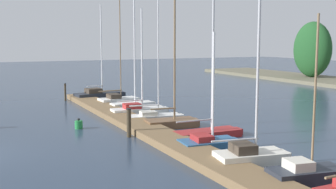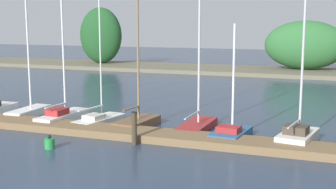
{
  "view_description": "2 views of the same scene",
  "coord_description": "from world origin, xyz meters",
  "px_view_note": "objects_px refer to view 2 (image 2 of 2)",
  "views": [
    {
      "loc": [
        19.2,
        0.23,
        4.91
      ],
      "look_at": [
        -4.53,
        11.78,
        1.46
      ],
      "focal_mm": 44.86,
      "sensor_mm": 36.0,
      "label": 1
    },
    {
      "loc": [
        7.62,
        -9.62,
        5.3
      ],
      "look_at": [
        0.05,
        10.55,
        1.81
      ],
      "focal_mm": 47.61,
      "sensor_mm": 36.0,
      "label": 2
    }
  ],
  "objects_px": {
    "sailboat_7": "(231,132)",
    "sailboat_3": "(64,115)",
    "sailboat_2": "(30,108)",
    "sailboat_8": "(298,135)",
    "sailboat_5": "(138,119)",
    "mooring_piling_1": "(134,128)",
    "sailboat_6": "(198,122)",
    "channel_buoy_1": "(50,143)",
    "sailboat_4": "(100,118)"
  },
  "relations": [
    {
      "from": "sailboat_4",
      "to": "sailboat_8",
      "type": "height_order",
      "value": "sailboat_4"
    },
    {
      "from": "sailboat_7",
      "to": "sailboat_8",
      "type": "distance_m",
      "value": 2.96
    },
    {
      "from": "sailboat_2",
      "to": "sailboat_4",
      "type": "bearing_deg",
      "value": -97.06
    },
    {
      "from": "sailboat_2",
      "to": "mooring_piling_1",
      "type": "xyz_separation_m",
      "value": [
        8.17,
        -3.47,
        0.31
      ]
    },
    {
      "from": "sailboat_3",
      "to": "mooring_piling_1",
      "type": "distance_m",
      "value": 6.2
    },
    {
      "from": "channel_buoy_1",
      "to": "sailboat_5",
      "type": "bearing_deg",
      "value": 69.14
    },
    {
      "from": "sailboat_3",
      "to": "mooring_piling_1",
      "type": "relative_size",
      "value": 4.67
    },
    {
      "from": "mooring_piling_1",
      "to": "sailboat_5",
      "type": "bearing_deg",
      "value": 111.74
    },
    {
      "from": "sailboat_3",
      "to": "mooring_piling_1",
      "type": "xyz_separation_m",
      "value": [
        5.5,
        -2.83,
        0.36
      ]
    },
    {
      "from": "sailboat_2",
      "to": "mooring_piling_1",
      "type": "distance_m",
      "value": 8.88
    },
    {
      "from": "sailboat_6",
      "to": "sailboat_8",
      "type": "distance_m",
      "value": 5.06
    },
    {
      "from": "sailboat_3",
      "to": "sailboat_7",
      "type": "height_order",
      "value": "sailboat_3"
    },
    {
      "from": "sailboat_6",
      "to": "mooring_piling_1",
      "type": "bearing_deg",
      "value": 155.93
    },
    {
      "from": "sailboat_3",
      "to": "channel_buoy_1",
      "type": "distance_m",
      "value": 5.2
    },
    {
      "from": "sailboat_3",
      "to": "sailboat_6",
      "type": "height_order",
      "value": "sailboat_6"
    },
    {
      "from": "sailboat_2",
      "to": "sailboat_8",
      "type": "height_order",
      "value": "sailboat_2"
    },
    {
      "from": "sailboat_3",
      "to": "sailboat_8",
      "type": "xyz_separation_m",
      "value": [
        12.21,
        -0.21,
        0.05
      ]
    },
    {
      "from": "channel_buoy_1",
      "to": "mooring_piling_1",
      "type": "bearing_deg",
      "value": 29.85
    },
    {
      "from": "sailboat_8",
      "to": "sailboat_6",
      "type": "bearing_deg",
      "value": 87.34
    },
    {
      "from": "sailboat_5",
      "to": "sailboat_2",
      "type": "bearing_deg",
      "value": 93.85
    },
    {
      "from": "sailboat_5",
      "to": "mooring_piling_1",
      "type": "bearing_deg",
      "value": -151.65
    },
    {
      "from": "sailboat_2",
      "to": "channel_buoy_1",
      "type": "relative_size",
      "value": 13.92
    },
    {
      "from": "sailboat_5",
      "to": "sailboat_8",
      "type": "relative_size",
      "value": 1.17
    },
    {
      "from": "sailboat_4",
      "to": "sailboat_8",
      "type": "distance_m",
      "value": 10.12
    },
    {
      "from": "sailboat_3",
      "to": "sailboat_8",
      "type": "bearing_deg",
      "value": -88.27
    },
    {
      "from": "sailboat_3",
      "to": "sailboat_6",
      "type": "relative_size",
      "value": 0.96
    },
    {
      "from": "sailboat_6",
      "to": "channel_buoy_1",
      "type": "relative_size",
      "value": 12.08
    },
    {
      "from": "sailboat_8",
      "to": "channel_buoy_1",
      "type": "relative_size",
      "value": 11.95
    },
    {
      "from": "sailboat_5",
      "to": "sailboat_3",
      "type": "bearing_deg",
      "value": 100.72
    },
    {
      "from": "sailboat_2",
      "to": "sailboat_6",
      "type": "xyz_separation_m",
      "value": [
        9.94,
        0.26,
        -0.06
      ]
    },
    {
      "from": "sailboat_8",
      "to": "channel_buoy_1",
      "type": "bearing_deg",
      "value": 124.13
    },
    {
      "from": "channel_buoy_1",
      "to": "sailboat_3",
      "type": "bearing_deg",
      "value": 117.11
    },
    {
      "from": "sailboat_3",
      "to": "channel_buoy_1",
      "type": "bearing_deg",
      "value": -150.16
    },
    {
      "from": "sailboat_3",
      "to": "sailboat_7",
      "type": "relative_size",
      "value": 1.31
    },
    {
      "from": "sailboat_3",
      "to": "sailboat_4",
      "type": "bearing_deg",
      "value": -81.63
    },
    {
      "from": "sailboat_3",
      "to": "sailboat_6",
      "type": "bearing_deg",
      "value": -80.26
    },
    {
      "from": "sailboat_7",
      "to": "channel_buoy_1",
      "type": "height_order",
      "value": "sailboat_7"
    },
    {
      "from": "sailboat_5",
      "to": "channel_buoy_1",
      "type": "relative_size",
      "value": 13.97
    },
    {
      "from": "sailboat_6",
      "to": "mooring_piling_1",
      "type": "distance_m",
      "value": 4.14
    },
    {
      "from": "sailboat_8",
      "to": "sailboat_3",
      "type": "bearing_deg",
      "value": 98.97
    },
    {
      "from": "sailboat_5",
      "to": "sailboat_8",
      "type": "height_order",
      "value": "sailboat_5"
    },
    {
      "from": "sailboat_2",
      "to": "mooring_piling_1",
      "type": "height_order",
      "value": "sailboat_2"
    },
    {
      "from": "sailboat_3",
      "to": "sailboat_5",
      "type": "distance_m",
      "value": 4.26
    },
    {
      "from": "sailboat_2",
      "to": "sailboat_7",
      "type": "xyz_separation_m",
      "value": [
        11.93,
        -0.97,
        -0.12
      ]
    },
    {
      "from": "sailboat_6",
      "to": "mooring_piling_1",
      "type": "relative_size",
      "value": 4.88
    },
    {
      "from": "mooring_piling_1",
      "to": "channel_buoy_1",
      "type": "xyz_separation_m",
      "value": [
        -3.13,
        -1.8,
        -0.51
      ]
    },
    {
      "from": "sailboat_3",
      "to": "sailboat_7",
      "type": "bearing_deg",
      "value": -89.34
    },
    {
      "from": "sailboat_3",
      "to": "sailboat_5",
      "type": "height_order",
      "value": "sailboat_5"
    },
    {
      "from": "sailboat_7",
      "to": "sailboat_3",
      "type": "bearing_deg",
      "value": 93.82
    },
    {
      "from": "sailboat_7",
      "to": "mooring_piling_1",
      "type": "xyz_separation_m",
      "value": [
        -3.76,
        -2.5,
        0.43
      ]
    }
  ]
}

